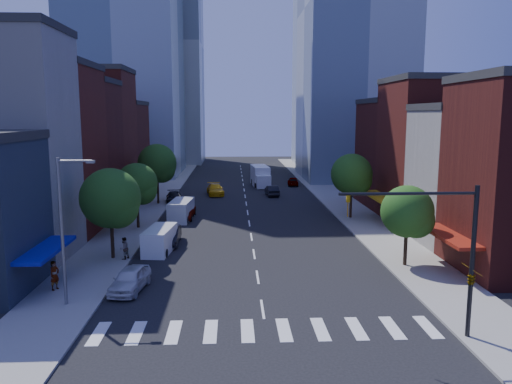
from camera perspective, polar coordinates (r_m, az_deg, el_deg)
ground at (r=30.97m, az=0.75°, el=-13.24°), size 220.00×220.00×0.00m
sidewalk_left at (r=70.43m, az=-11.43°, el=-0.77°), size 5.00×120.00×0.15m
sidewalk_right at (r=71.05m, az=8.92°, el=-0.61°), size 5.00×120.00×0.15m
crosswalk at (r=28.21m, az=1.13°, el=-15.52°), size 19.00×3.00×0.01m
bldg_left_2 at (r=52.90m, az=-24.09°, el=4.14°), size 12.00×9.00×16.00m
bldg_left_3 at (r=60.91m, az=-21.17°, el=4.37°), size 12.00×8.00×15.00m
bldg_left_4 at (r=68.96m, az=-19.00°, el=5.77°), size 12.00×9.00×17.00m
bldg_left_5 at (r=78.22m, az=-16.99°, el=4.71°), size 12.00×10.00×13.00m
bldg_right_1 at (r=49.53m, az=24.68°, el=1.50°), size 12.00×8.00×12.00m
bldg_right_2 at (r=57.49m, az=20.69°, el=4.16°), size 12.00×10.00×15.00m
bldg_right_3 at (r=66.83m, az=17.26°, el=4.05°), size 12.00×10.00×13.00m
tower_ne at (r=94.99m, az=11.28°, el=19.85°), size 18.00×20.00×60.00m
tower_far_w at (r=125.77m, az=-10.51°, el=16.20°), size 18.00×18.00×56.00m
traffic_signal at (r=27.84m, az=22.44°, el=-7.45°), size 7.24×2.24×8.00m
streetlight at (r=31.94m, az=-21.03°, el=-3.25°), size 2.25×0.25×9.00m
tree_left_near at (r=41.27m, az=-16.11°, el=-0.95°), size 4.80×4.80×7.30m
tree_left_mid at (r=51.96m, az=-13.31°, el=0.75°), size 4.20×4.20×6.65m
tree_left_far at (r=65.59m, az=-11.11°, el=3.06°), size 5.00×5.00×7.75m
tree_right_near at (r=39.64m, az=17.13°, el=-2.38°), size 4.00×4.00×6.20m
tree_right_far at (r=56.59m, az=11.03°, el=1.82°), size 4.60×4.60×7.20m
parked_car_front at (r=34.73m, az=-14.20°, el=-9.64°), size 2.46×4.84×1.58m
parked_car_second at (r=46.01m, az=-9.83°, el=-4.90°), size 1.76×4.91×1.61m
parked_car_third at (r=56.81m, az=-8.46°, el=-2.25°), size 2.83×5.79×1.59m
parked_car_rear at (r=66.81m, az=-9.31°, el=-0.64°), size 2.74×5.38×1.50m
cargo_van_near at (r=43.42m, az=-10.97°, el=-5.44°), size 2.53×5.14×2.11m
cargo_van_far at (r=55.84m, az=-8.57°, el=-2.11°), size 2.60×5.46×2.25m
taxi at (r=72.95m, az=-4.68°, el=0.28°), size 2.91×5.71×1.59m
traffic_car_oncoming at (r=72.04m, az=1.84°, el=0.15°), size 1.92×4.58×1.47m
traffic_car_far at (r=82.52m, az=4.25°, el=1.23°), size 1.98×4.29×1.42m
box_truck at (r=81.71m, az=0.52°, el=1.76°), size 3.04×8.24×3.25m
pedestrian_near at (r=35.95m, az=-22.03°, el=-8.82°), size 0.75×0.85×1.96m
pedestrian_far at (r=41.54m, az=-14.85°, el=-6.24°), size 1.02×1.09×1.78m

